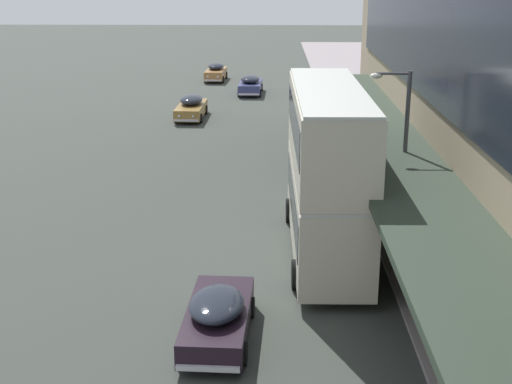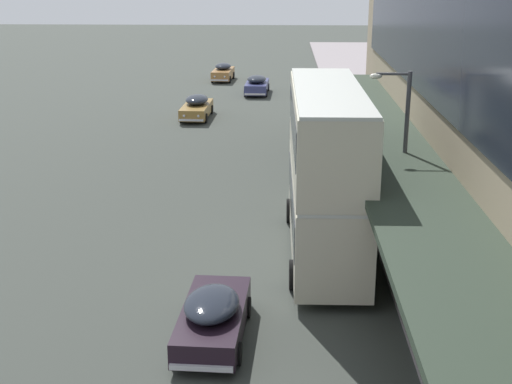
# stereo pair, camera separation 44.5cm
# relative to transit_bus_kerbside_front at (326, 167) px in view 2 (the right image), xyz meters

# --- Properties ---
(transit_bus_kerbside_front) EXTENTS (2.77, 10.00, 6.21)m
(transit_bus_kerbside_front) POSITION_rel_transit_bus_kerbside_front_xyz_m (0.00, 0.00, 0.00)
(transit_bus_kerbside_front) COLOR beige
(transit_bus_kerbside_front) RESTS_ON ground
(sedan_far_back) EXTENTS (1.97, 4.51, 1.58)m
(sedan_far_back) POSITION_rel_transit_bus_kerbside_front_xyz_m (-7.13, 41.18, -2.57)
(sedan_far_back) COLOR #A16F3A
(sedan_far_back) RESTS_ON ground
(sedan_oncoming_front) EXTENTS (2.01, 5.07, 1.58)m
(sedan_oncoming_front) POSITION_rel_transit_bus_kerbside_front_xyz_m (-7.61, 24.32, -2.57)
(sedan_oncoming_front) COLOR olive
(sedan_oncoming_front) RESTS_ON ground
(sedan_lead_near) EXTENTS (2.06, 4.69, 1.46)m
(sedan_lead_near) POSITION_rel_transit_bus_kerbside_front_xyz_m (-3.54, -6.52, -2.62)
(sedan_lead_near) COLOR black
(sedan_lead_near) RESTS_ON ground
(sedan_lead_mid) EXTENTS (2.01, 4.81, 1.56)m
(sedan_lead_mid) POSITION_rel_transit_bus_kerbside_front_xyz_m (-3.73, 34.14, -2.58)
(sedan_lead_mid) COLOR navy
(sedan_lead_mid) RESTS_ON ground
(street_lamp) EXTENTS (1.50, 0.28, 6.57)m
(street_lamp) POSITION_rel_transit_bus_kerbside_front_xyz_m (2.73, 0.70, 0.64)
(street_lamp) COLOR #4C4C51
(street_lamp) RESTS_ON sidewalk_kerb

